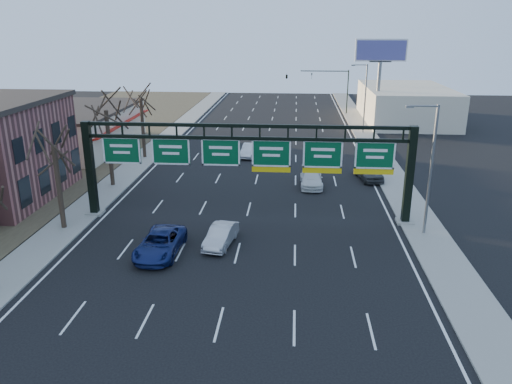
# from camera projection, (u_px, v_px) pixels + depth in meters

# --- Properties ---
(ground) EXTENTS (160.00, 160.00, 0.00)m
(ground) POSITION_uv_depth(u_px,v_px,m) (234.00, 267.00, 29.99)
(ground) COLOR black
(ground) RESTS_ON ground
(sidewalk_left) EXTENTS (3.00, 120.00, 0.12)m
(sidewalk_left) POSITION_uv_depth(u_px,v_px,m) (131.00, 170.00, 49.80)
(sidewalk_left) COLOR gray
(sidewalk_left) RESTS_ON ground
(sidewalk_right) EXTENTS (3.00, 120.00, 0.12)m
(sidewalk_right) POSITION_uv_depth(u_px,v_px,m) (391.00, 176.00, 47.92)
(sidewalk_right) COLOR gray
(sidewalk_right) RESTS_ON ground
(dirt_strip_left) EXTENTS (21.00, 120.00, 0.06)m
(dirt_strip_left) POSITION_uv_depth(u_px,v_px,m) (13.00, 168.00, 50.71)
(dirt_strip_left) COLOR #473D2B
(dirt_strip_left) RESTS_ON ground
(lane_markings) EXTENTS (21.60, 120.00, 0.01)m
(lane_markings) POSITION_uv_depth(u_px,v_px,m) (258.00, 173.00, 48.88)
(lane_markings) COLOR white
(lane_markings) RESTS_ON ground
(sign_gantry) EXTENTS (24.60, 1.20, 7.20)m
(sign_gantry) POSITION_uv_depth(u_px,v_px,m) (248.00, 159.00, 36.05)
(sign_gantry) COLOR black
(sign_gantry) RESTS_ON ground
(cream_strip) EXTENTS (10.90, 18.40, 4.70)m
(cream_strip) POSITION_uv_depth(u_px,v_px,m) (81.00, 128.00, 58.21)
(cream_strip) COLOR beige
(cream_strip) RESTS_ON ground
(building_right_distant) EXTENTS (12.00, 20.00, 5.00)m
(building_right_distant) POSITION_uv_depth(u_px,v_px,m) (405.00, 104.00, 74.95)
(building_right_distant) COLOR beige
(building_right_distant) RESTS_ON ground
(tree_gantry) EXTENTS (3.60, 3.60, 8.48)m
(tree_gantry) POSITION_uv_depth(u_px,v_px,m) (51.00, 131.00, 33.38)
(tree_gantry) COLOR black
(tree_gantry) RESTS_ON sidewalk_left
(tree_mid) EXTENTS (3.60, 3.60, 9.24)m
(tree_mid) POSITION_uv_depth(u_px,v_px,m) (105.00, 98.00, 42.59)
(tree_mid) COLOR black
(tree_mid) RESTS_ON sidewalk_left
(tree_far) EXTENTS (3.60, 3.60, 8.86)m
(tree_far) POSITION_uv_depth(u_px,v_px,m) (140.00, 88.00, 52.15)
(tree_far) COLOR black
(tree_far) RESTS_ON sidewalk_left
(streetlight_near) EXTENTS (2.15, 0.22, 9.00)m
(streetlight_near) POSITION_uv_depth(u_px,v_px,m) (430.00, 164.00, 33.11)
(streetlight_near) COLOR slate
(streetlight_near) RESTS_ON sidewalk_right
(streetlight_far) EXTENTS (2.15, 0.22, 9.00)m
(streetlight_far) POSITION_uv_depth(u_px,v_px,m) (364.00, 95.00, 65.23)
(streetlight_far) COLOR slate
(streetlight_far) RESTS_ON sidewalk_right
(billboard_right) EXTENTS (7.00, 0.50, 12.00)m
(billboard_right) POSITION_uv_depth(u_px,v_px,m) (380.00, 61.00, 68.48)
(billboard_right) COLOR slate
(billboard_right) RESTS_ON ground
(traffic_signal_mast) EXTENTS (10.16, 0.54, 7.00)m
(traffic_signal_mast) POSITION_uv_depth(u_px,v_px,m) (310.00, 79.00, 79.77)
(traffic_signal_mast) COLOR black
(traffic_signal_mast) RESTS_ON ground
(car_blue_suv) EXTENTS (2.61, 5.33, 1.46)m
(car_blue_suv) POSITION_uv_depth(u_px,v_px,m) (160.00, 243.00, 31.52)
(car_blue_suv) COLOR navy
(car_blue_suv) RESTS_ON ground
(car_silver_sedan) EXTENTS (2.03, 4.19, 1.32)m
(car_silver_sedan) POSITION_uv_depth(u_px,v_px,m) (221.00, 236.00, 32.81)
(car_silver_sedan) COLOR #AEADB2
(car_silver_sedan) RESTS_ON ground
(car_white_wagon) EXTENTS (1.99, 4.78, 1.38)m
(car_white_wagon) POSITION_uv_depth(u_px,v_px,m) (311.00, 178.00, 44.89)
(car_white_wagon) COLOR white
(car_white_wagon) RESTS_ON ground
(car_grey_far) EXTENTS (2.64, 4.92, 1.59)m
(car_grey_far) POSITION_uv_depth(u_px,v_px,m) (369.00, 171.00, 46.79)
(car_grey_far) COLOR #383A3C
(car_grey_far) RESTS_ON ground
(car_silver_distant) EXTENTS (1.91, 4.31, 1.38)m
(car_silver_distant) POSITION_uv_depth(u_px,v_px,m) (250.00, 150.00, 54.87)
(car_silver_distant) COLOR silver
(car_silver_distant) RESTS_ON ground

